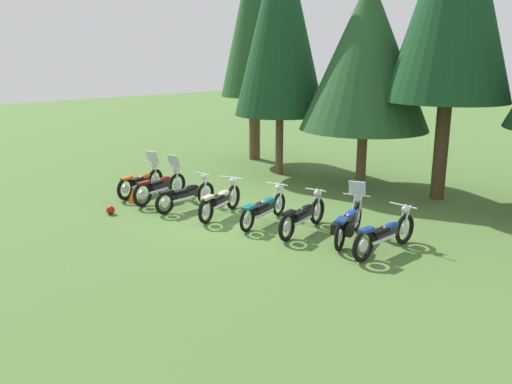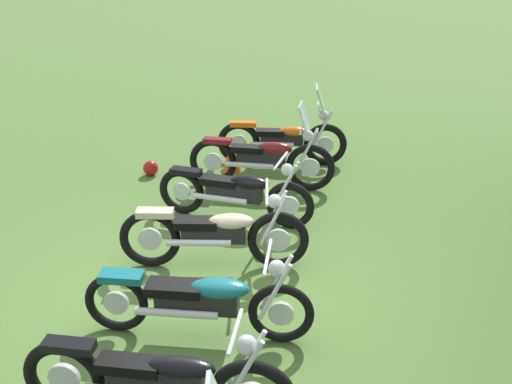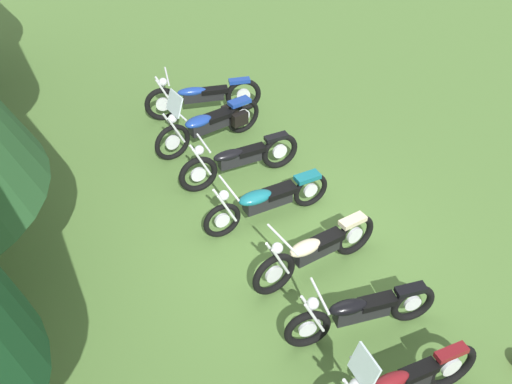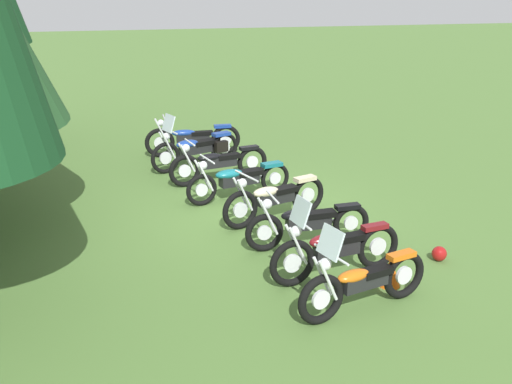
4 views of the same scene
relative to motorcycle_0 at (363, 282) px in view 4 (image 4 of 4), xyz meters
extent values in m
plane|color=#4C7033|center=(4.26, 0.69, -0.45)|extent=(80.00, 80.00, 0.00)
torus|color=black|center=(-0.22, 0.67, -0.09)|extent=(0.34, 0.73, 0.73)
cylinder|color=silver|center=(-0.22, 0.67, -0.09)|extent=(0.13, 0.28, 0.28)
torus|color=black|center=(0.24, -0.73, -0.09)|extent=(0.34, 0.73, 0.73)
cylinder|color=silver|center=(0.24, -0.73, -0.09)|extent=(0.13, 0.28, 0.28)
cube|color=black|center=(0.01, -0.03, 0.00)|extent=(0.40, 0.75, 0.21)
ellipsoid|color=#D16014|center=(-0.06, 0.16, 0.13)|extent=(0.38, 0.56, 0.16)
cube|color=black|center=(0.07, -0.22, 0.10)|extent=(0.35, 0.53, 0.10)
cube|color=#D16014|center=(0.21, -0.65, 0.25)|extent=(0.30, 0.47, 0.08)
cylinder|color=silver|center=(-0.27, 0.59, 0.21)|extent=(0.15, 0.33, 0.65)
cylinder|color=silver|center=(-0.14, 0.64, 0.21)|extent=(0.15, 0.33, 0.65)
cylinder|color=silver|center=(-0.18, 0.54, 0.55)|extent=(0.73, 0.27, 0.04)
sphere|color=silver|center=(-0.21, 0.62, 0.43)|extent=(0.21, 0.21, 0.17)
cylinder|color=silver|center=(0.17, -0.15, -0.07)|extent=(0.30, 0.72, 0.08)
cube|color=silver|center=(-0.19, 0.56, 0.73)|extent=(0.47, 0.28, 0.39)
torus|color=black|center=(0.93, 0.77, -0.08)|extent=(0.27, 0.76, 0.76)
cylinder|color=silver|center=(0.93, 0.77, -0.08)|extent=(0.11, 0.30, 0.29)
torus|color=black|center=(1.26, -0.73, -0.08)|extent=(0.27, 0.76, 0.76)
cylinder|color=silver|center=(1.26, -0.73, -0.08)|extent=(0.11, 0.30, 0.29)
cube|color=black|center=(1.09, 0.02, 0.04)|extent=(0.33, 0.78, 0.26)
ellipsoid|color=maroon|center=(1.05, 0.23, 0.20)|extent=(0.32, 0.57, 0.20)
cube|color=black|center=(1.14, -0.19, 0.17)|extent=(0.30, 0.54, 0.10)
cube|color=maroon|center=(1.24, -0.65, 0.28)|extent=(0.25, 0.46, 0.08)
cylinder|color=silver|center=(0.88, 0.70, 0.22)|extent=(0.12, 0.34, 0.65)
cylinder|color=silver|center=(1.00, 0.73, 0.22)|extent=(0.12, 0.34, 0.65)
cylinder|color=silver|center=(0.96, 0.63, 0.56)|extent=(0.60, 0.16, 0.04)
sphere|color=silver|center=(0.94, 0.72, 0.44)|extent=(0.20, 0.20, 0.17)
cylinder|color=silver|center=(1.23, -0.12, -0.06)|extent=(0.24, 0.76, 0.08)
cube|color=silver|center=(0.95, 0.65, 0.74)|extent=(0.46, 0.24, 0.39)
torus|color=black|center=(2.27, 0.91, -0.11)|extent=(0.16, 0.69, 0.68)
cylinder|color=silver|center=(2.27, 0.91, -0.11)|extent=(0.07, 0.26, 0.26)
torus|color=black|center=(2.40, -0.68, -0.11)|extent=(0.16, 0.69, 0.68)
cylinder|color=silver|center=(2.40, -0.68, -0.11)|extent=(0.07, 0.26, 0.26)
cube|color=black|center=(2.34, 0.11, 0.00)|extent=(0.26, 0.80, 0.25)
ellipsoid|color=black|center=(2.32, 0.33, 0.15)|extent=(0.29, 0.58, 0.19)
cube|color=black|center=(2.35, -0.11, 0.12)|extent=(0.27, 0.54, 0.10)
cube|color=black|center=(2.39, -0.60, 0.20)|extent=(0.21, 0.45, 0.08)
cylinder|color=silver|center=(2.20, 0.84, 0.18)|extent=(0.07, 0.34, 0.65)
cylinder|color=silver|center=(2.35, 0.86, 0.18)|extent=(0.07, 0.34, 0.65)
cylinder|color=silver|center=(2.28, 0.77, 0.52)|extent=(0.65, 0.09, 0.04)
sphere|color=silver|center=(2.28, 0.86, 0.40)|extent=(0.18, 0.18, 0.17)
cylinder|color=silver|center=(2.47, -0.05, -0.09)|extent=(0.14, 0.80, 0.08)
torus|color=black|center=(3.34, 1.13, -0.08)|extent=(0.37, 0.74, 0.75)
cylinder|color=silver|center=(3.34, 1.13, -0.08)|extent=(0.15, 0.29, 0.29)
torus|color=black|center=(3.90, -0.32, -0.08)|extent=(0.37, 0.74, 0.75)
cylinder|color=silver|center=(3.90, -0.32, -0.08)|extent=(0.15, 0.29, 0.29)
cube|color=black|center=(3.62, 0.40, 0.02)|extent=(0.47, 0.79, 0.23)
ellipsoid|color=beige|center=(3.54, 0.60, 0.17)|extent=(0.44, 0.60, 0.18)
cube|color=black|center=(3.69, 0.21, 0.14)|extent=(0.41, 0.57, 0.10)
cube|color=beige|center=(3.87, -0.25, 0.27)|extent=(0.34, 0.48, 0.08)
cylinder|color=silver|center=(3.29, 1.05, 0.22)|extent=(0.16, 0.33, 0.65)
cylinder|color=silver|center=(3.43, 1.10, 0.22)|extent=(0.16, 0.33, 0.65)
cylinder|color=silver|center=(3.39, 1.00, 0.55)|extent=(0.73, 0.31, 0.04)
sphere|color=silver|center=(3.36, 1.08, 0.43)|extent=(0.22, 0.22, 0.17)
cylinder|color=silver|center=(3.80, 0.29, -0.06)|extent=(0.35, 0.75, 0.08)
torus|color=black|center=(4.73, 1.67, -0.12)|extent=(0.27, 0.67, 0.67)
cylinder|color=silver|center=(4.73, 1.67, -0.12)|extent=(0.12, 0.26, 0.26)
torus|color=black|center=(5.18, 0.04, -0.12)|extent=(0.27, 0.67, 0.67)
cylinder|color=silver|center=(5.18, 0.04, -0.12)|extent=(0.12, 0.26, 0.26)
cube|color=black|center=(4.96, 0.86, -0.01)|extent=(0.45, 0.87, 0.24)
ellipsoid|color=#14606B|center=(4.90, 1.08, 0.13)|extent=(0.45, 0.66, 0.18)
cube|color=black|center=(5.02, 0.63, 0.10)|extent=(0.42, 0.61, 0.10)
cube|color=#14606B|center=(5.16, 0.12, 0.20)|extent=(0.33, 0.48, 0.08)
cylinder|color=silver|center=(4.66, 1.59, 0.18)|extent=(0.13, 0.34, 0.65)
cylinder|color=silver|center=(4.83, 1.64, 0.18)|extent=(0.13, 0.34, 0.65)
cylinder|color=silver|center=(4.77, 1.54, 0.51)|extent=(0.69, 0.22, 0.04)
sphere|color=silver|center=(4.74, 1.63, 0.39)|extent=(0.21, 0.21, 0.17)
cylinder|color=silver|center=(5.15, 0.72, -0.10)|extent=(0.30, 0.83, 0.08)
torus|color=black|center=(6.00, 1.89, -0.09)|extent=(0.28, 0.74, 0.73)
cylinder|color=silver|center=(6.00, 1.89, -0.09)|extent=(0.11, 0.28, 0.28)
torus|color=black|center=(6.38, 0.30, -0.09)|extent=(0.28, 0.74, 0.73)
cylinder|color=silver|center=(6.38, 0.30, -0.09)|extent=(0.11, 0.28, 0.28)
cube|color=black|center=(6.19, 1.09, 0.01)|extent=(0.37, 0.83, 0.22)
ellipsoid|color=black|center=(6.14, 1.31, 0.15)|extent=(0.36, 0.61, 0.17)
cube|color=black|center=(6.24, 0.87, 0.12)|extent=(0.33, 0.57, 0.10)
cube|color=black|center=(6.36, 0.38, 0.25)|extent=(0.27, 0.47, 0.08)
cylinder|color=silver|center=(5.95, 1.81, 0.21)|extent=(0.12, 0.34, 0.65)
cylinder|color=silver|center=(6.08, 1.85, 0.21)|extent=(0.12, 0.34, 0.65)
cylinder|color=silver|center=(6.03, 1.75, 0.55)|extent=(0.60, 0.18, 0.04)
sphere|color=silver|center=(6.01, 1.84, 0.43)|extent=(0.21, 0.21, 0.17)
cylinder|color=silver|center=(6.34, 0.94, -0.07)|extent=(0.27, 0.81, 0.08)
torus|color=black|center=(7.08, 2.23, -0.08)|extent=(0.38, 0.73, 0.75)
cylinder|color=silver|center=(7.08, 2.23, -0.08)|extent=(0.16, 0.29, 0.30)
torus|color=black|center=(7.71, 0.74, -0.08)|extent=(0.38, 0.73, 0.75)
cylinder|color=silver|center=(7.71, 0.74, -0.08)|extent=(0.16, 0.29, 0.30)
cube|color=black|center=(7.39, 1.48, 0.03)|extent=(0.53, 0.83, 0.24)
ellipsoid|color=navy|center=(7.31, 1.69, 0.17)|extent=(0.49, 0.64, 0.19)
cube|color=black|center=(7.48, 1.28, 0.14)|extent=(0.46, 0.60, 0.10)
cube|color=navy|center=(7.68, 0.81, 0.28)|extent=(0.37, 0.49, 0.08)
cylinder|color=silver|center=(7.02, 2.14, 0.22)|extent=(0.17, 0.33, 0.65)
cylinder|color=silver|center=(7.18, 2.21, 0.22)|extent=(0.17, 0.33, 0.65)
cylinder|color=silver|center=(7.13, 2.10, 0.56)|extent=(0.68, 0.31, 0.04)
sphere|color=silver|center=(7.10, 2.18, 0.44)|extent=(0.22, 0.22, 0.17)
cylinder|color=silver|center=(7.60, 1.37, -0.06)|extent=(0.38, 0.77, 0.08)
cube|color=silver|center=(7.13, 2.12, 0.74)|extent=(0.46, 0.31, 0.39)
cube|color=black|center=(7.46, 0.85, 0.02)|extent=(0.25, 0.35, 0.26)
cube|color=black|center=(7.80, 0.99, 0.02)|extent=(0.25, 0.35, 0.26)
torus|color=black|center=(8.49, 2.27, -0.08)|extent=(0.12, 0.76, 0.76)
cylinder|color=silver|center=(8.49, 2.27, -0.08)|extent=(0.05, 0.29, 0.29)
torus|color=black|center=(8.50, 0.57, -0.08)|extent=(0.12, 0.76, 0.76)
cylinder|color=silver|center=(8.50, 0.57, -0.08)|extent=(0.05, 0.29, 0.29)
cube|color=black|center=(8.49, 1.42, 0.02)|extent=(0.17, 0.84, 0.21)
ellipsoid|color=navy|center=(8.49, 1.65, 0.15)|extent=(0.22, 0.60, 0.17)
cube|color=black|center=(8.49, 1.19, 0.12)|extent=(0.20, 0.56, 0.10)
cube|color=navy|center=(8.50, 0.65, 0.28)|extent=(0.16, 0.44, 0.08)
cylinder|color=silver|center=(8.43, 2.21, 0.22)|extent=(0.05, 0.34, 0.65)
cylinder|color=silver|center=(8.55, 2.21, 0.22)|extent=(0.05, 0.34, 0.65)
cylinder|color=silver|center=(8.49, 2.13, 0.56)|extent=(0.74, 0.04, 0.04)
sphere|color=silver|center=(8.49, 2.22, 0.44)|extent=(0.17, 0.17, 0.17)
cylinder|color=silver|center=(8.60, 1.23, -0.06)|extent=(0.08, 0.84, 0.08)
cone|color=#EA590F|center=(0.63, -0.69, -0.21)|extent=(0.32, 0.32, 0.48)
sphere|color=maroon|center=(1.31, -1.85, -0.33)|extent=(0.25, 0.25, 0.25)
camera|label=1|loc=(15.15, -8.89, 4.16)|focal=37.57mm
camera|label=2|loc=(9.92, 3.50, 3.61)|focal=45.81mm
camera|label=3|loc=(-3.09, 2.78, 6.92)|focal=45.12mm
camera|label=4|loc=(-7.74, 3.12, 4.17)|focal=45.83mm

